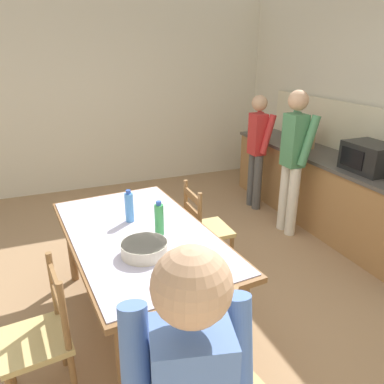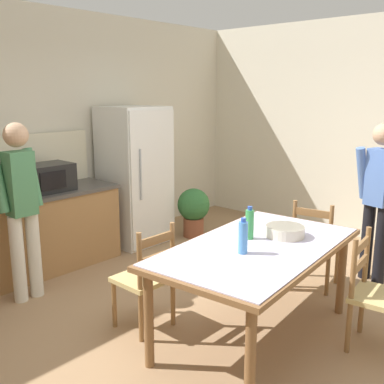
# 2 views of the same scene
# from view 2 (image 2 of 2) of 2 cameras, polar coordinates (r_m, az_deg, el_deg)

# --- Properties ---
(ground_plane) EXTENTS (8.32, 8.32, 0.00)m
(ground_plane) POSITION_cam_2_polar(r_m,az_deg,el_deg) (3.99, 2.85, -16.73)
(ground_plane) COLOR #9E7A56
(wall_back) EXTENTS (6.52, 0.12, 2.90)m
(wall_back) POSITION_cam_2_polar(r_m,az_deg,el_deg) (5.56, -18.87, 6.82)
(wall_back) COLOR beige
(wall_back) RESTS_ON ground
(wall_right) EXTENTS (0.12, 5.20, 2.90)m
(wall_right) POSITION_cam_2_polar(r_m,az_deg,el_deg) (6.37, 22.05, 7.24)
(wall_right) COLOR beige
(wall_right) RESTS_ON ground
(refrigerator) EXTENTS (0.75, 0.73, 1.77)m
(refrigerator) POSITION_cam_2_polar(r_m,az_deg,el_deg) (5.85, -7.23, 2.07)
(refrigerator) COLOR white
(refrigerator) RESTS_ON ground
(microwave) EXTENTS (0.50, 0.39, 0.30)m
(microwave) POSITION_cam_2_polar(r_m,az_deg,el_deg) (5.14, -17.84, 1.77)
(microwave) COLOR black
(microwave) RESTS_ON kitchen_counter
(dining_table) EXTENTS (1.91, 1.18, 0.79)m
(dining_table) POSITION_cam_2_polar(r_m,az_deg,el_deg) (3.58, 8.29, -7.86)
(dining_table) COLOR brown
(dining_table) RESTS_ON ground
(bottle_near_centre) EXTENTS (0.07, 0.07, 0.27)m
(bottle_near_centre) POSITION_cam_2_polar(r_m,az_deg,el_deg) (3.32, 6.50, -5.71)
(bottle_near_centre) COLOR #4C8ED6
(bottle_near_centre) RESTS_ON dining_table
(bottle_off_centre) EXTENTS (0.07, 0.07, 0.27)m
(bottle_off_centre) POSITION_cam_2_polar(r_m,az_deg,el_deg) (3.65, 7.32, -4.04)
(bottle_off_centre) COLOR green
(bottle_off_centre) RESTS_ON dining_table
(serving_bowl) EXTENTS (0.32, 0.32, 0.09)m
(serving_bowl) POSITION_cam_2_polar(r_m,az_deg,el_deg) (3.78, 11.72, -4.79)
(serving_bowl) COLOR beige
(serving_bowl) RESTS_ON dining_table
(chair_head_end) EXTENTS (0.46, 0.48, 0.91)m
(chair_head_end) POSITION_cam_2_polar(r_m,az_deg,el_deg) (4.71, 15.34, -6.53)
(chair_head_end) COLOR olive
(chair_head_end) RESTS_ON ground
(chair_side_near_right) EXTENTS (0.46, 0.45, 0.91)m
(chair_side_near_right) POSITION_cam_2_polar(r_m,az_deg,el_deg) (3.78, 22.27, -11.96)
(chair_side_near_right) COLOR olive
(chair_side_near_right) RESTS_ON ground
(chair_side_far_left) EXTENTS (0.42, 0.40, 0.91)m
(chair_side_far_left) POSITION_cam_2_polar(r_m,az_deg,el_deg) (3.80, -5.85, -10.85)
(chair_side_far_left) COLOR olive
(chair_side_far_left) RESTS_ON ground
(person_at_counter) EXTENTS (0.42, 0.29, 1.69)m
(person_at_counter) POSITION_cam_2_polar(r_m,az_deg,el_deg) (4.44, -20.88, -1.29)
(person_at_counter) COLOR silver
(person_at_counter) RESTS_ON ground
(person_by_table) EXTENTS (0.34, 0.45, 1.65)m
(person_by_table) POSITION_cam_2_polar(r_m,az_deg,el_deg) (4.93, 22.53, -0.33)
(person_by_table) COLOR black
(person_by_table) RESTS_ON ground
(potted_plant) EXTENTS (0.44, 0.44, 0.67)m
(potted_plant) POSITION_cam_2_polar(r_m,az_deg,el_deg) (6.11, 0.20, -2.16)
(potted_plant) COLOR brown
(potted_plant) RESTS_ON ground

